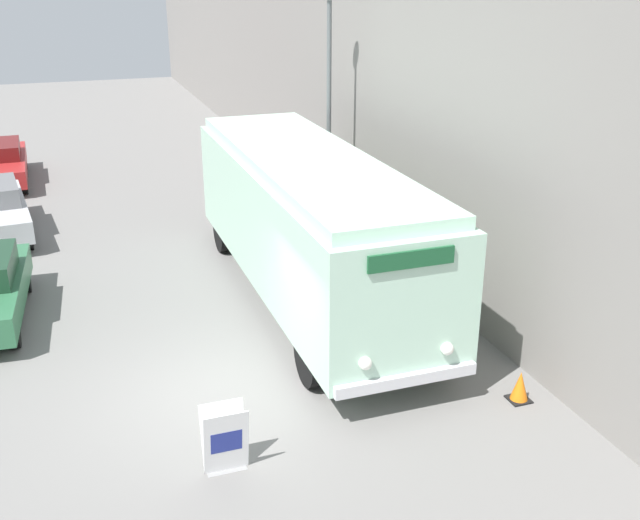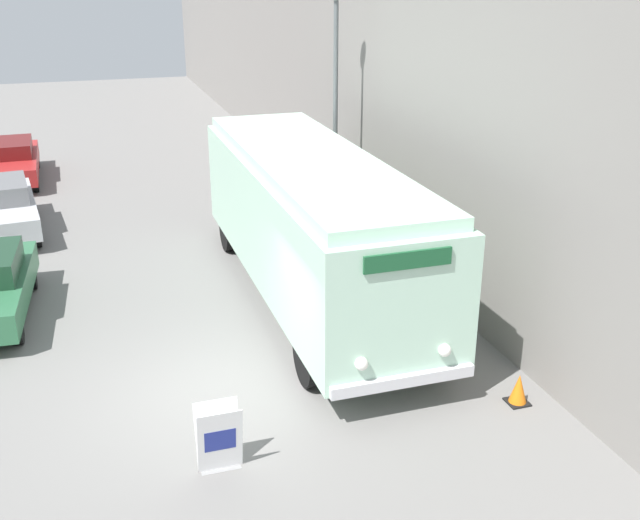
# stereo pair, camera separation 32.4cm
# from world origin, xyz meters

# --- Properties ---
(ground_plane) EXTENTS (80.00, 80.00, 0.00)m
(ground_plane) POSITION_xyz_m (0.00, 0.00, 0.00)
(ground_plane) COLOR slate
(building_wall_right) EXTENTS (0.30, 60.00, 8.26)m
(building_wall_right) POSITION_xyz_m (5.68, 10.00, 4.13)
(building_wall_right) COLOR gray
(building_wall_right) RESTS_ON ground_plane
(vintage_bus) EXTENTS (2.63, 9.97, 3.23)m
(vintage_bus) POSITION_xyz_m (2.84, 3.39, 1.85)
(vintage_bus) COLOR black
(vintage_bus) RESTS_ON ground_plane
(sign_board) EXTENTS (0.66, 0.39, 1.05)m
(sign_board) POSITION_xyz_m (-0.26, -2.01, 0.51)
(sign_board) COLOR gray
(sign_board) RESTS_ON ground_plane
(streetlamp) EXTENTS (0.36, 0.36, 6.46)m
(streetlamp) POSITION_xyz_m (4.63, 7.03, 4.19)
(streetlamp) COLOR #595E60
(streetlamp) RESTS_ON ground_plane
(parked_car_far) EXTENTS (1.93, 4.73, 1.37)m
(parked_car_far) POSITION_xyz_m (-4.09, 15.82, 0.71)
(parked_car_far) COLOR black
(parked_car_far) RESTS_ON ground_plane
(traffic_cone) EXTENTS (0.36, 0.36, 0.54)m
(traffic_cone) POSITION_xyz_m (4.86, -1.82, 0.26)
(traffic_cone) COLOR black
(traffic_cone) RESTS_ON ground_plane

